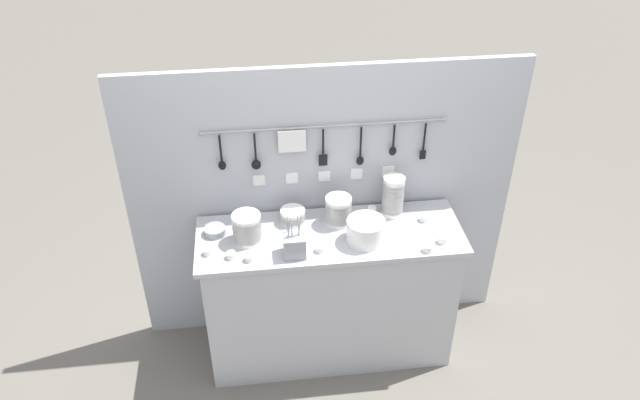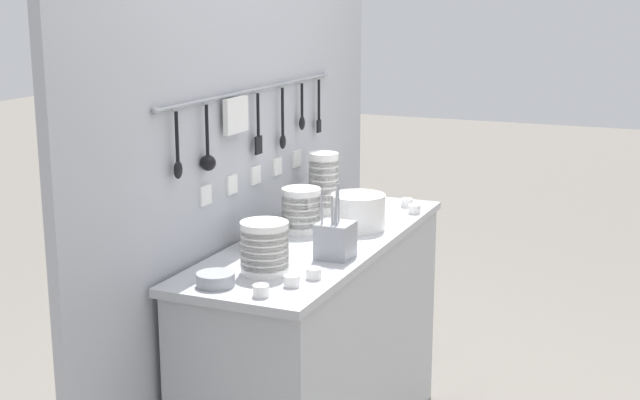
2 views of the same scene
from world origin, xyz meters
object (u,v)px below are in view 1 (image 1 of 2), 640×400
object	(u,v)px
bowl_stack_tall_left	(393,196)
cup_edge_far	(208,252)
cup_front_right	(231,255)
bowl_stack_short_front	(338,210)
cup_beside_plates	(249,258)
bowl_stack_back_corner	(247,228)
cup_by_caddy	(442,240)
cup_back_left	(372,210)
plate_stack	(366,231)
cup_mid_row	(320,249)
steel_mixing_bowl	(215,231)
cup_edge_near	(424,218)
cup_centre	(428,248)
bowl_stack_wide_centre	(293,216)
cutlery_caddy	(294,245)

from	to	relation	value
bowl_stack_tall_left	cup_edge_far	world-z (taller)	bowl_stack_tall_left
cup_front_right	cup_edge_far	xyz separation A→B (m)	(-0.13, 0.05, 0.00)
bowl_stack_short_front	cup_edge_far	distance (m)	0.78
bowl_stack_tall_left	cup_beside_plates	world-z (taller)	bowl_stack_tall_left
bowl_stack_back_corner	bowl_stack_short_front	world-z (taller)	bowl_stack_back_corner
cup_by_caddy	cup_back_left	distance (m)	0.47
cup_edge_far	plate_stack	bearing A→B (deg)	0.90
bowl_stack_short_front	cup_mid_row	distance (m)	0.29
bowl_stack_back_corner	steel_mixing_bowl	bearing A→B (deg)	155.95
cup_beside_plates	cup_edge_near	xyz separation A→B (m)	(1.04, 0.24, 0.00)
cup_by_caddy	cup_centre	bearing A→B (deg)	-147.09
cup_centre	plate_stack	bearing A→B (deg)	157.72
cup_centre	cup_mid_row	distance (m)	0.60
bowl_stack_tall_left	steel_mixing_bowl	world-z (taller)	bowl_stack_tall_left
bowl_stack_back_corner	cup_back_left	xyz separation A→B (m)	(0.75, 0.18, -0.07)
bowl_stack_wide_centre	bowl_stack_short_front	xyz separation A→B (m)	(0.26, -0.04, 0.04)
bowl_stack_short_front	cup_mid_row	size ratio (longest dim) A/B	3.37
cup_beside_plates	cup_edge_near	distance (m)	1.06
cup_beside_plates	bowl_stack_tall_left	bearing A→B (deg)	20.92
bowl_stack_tall_left	cup_centre	xyz separation A→B (m)	(0.12, -0.37, -0.11)
cup_back_left	cup_mid_row	bearing A→B (deg)	-137.25
steel_mixing_bowl	cup_centre	bearing A→B (deg)	-14.37
cup_edge_near	bowl_stack_tall_left	bearing A→B (deg)	152.70
plate_stack	cup_back_left	size ratio (longest dim) A/B	4.21
cup_edge_far	cup_by_caddy	bearing A→B (deg)	-2.38
cup_centre	cup_edge_near	xyz separation A→B (m)	(0.05, 0.28, 0.00)
cup_by_caddy	cup_beside_plates	world-z (taller)	same
plate_stack	cup_edge_near	world-z (taller)	plate_stack
bowl_stack_tall_left	bowl_stack_short_front	xyz separation A→B (m)	(-0.33, -0.05, -0.04)
cup_centre	cup_edge_far	bearing A→B (deg)	174.32
bowl_stack_short_front	cup_by_caddy	xyz separation A→B (m)	(0.56, -0.26, -0.07)
cup_beside_plates	cup_edge_near	size ratio (longest dim) A/B	1.00
plate_stack	cup_mid_row	distance (m)	0.28
cup_edge_far	bowl_stack_wide_centre	bearing A→B (deg)	26.21
bowl_stack_tall_left	bowl_stack_wide_centre	size ratio (longest dim) A/B	1.75
steel_mixing_bowl	cup_centre	world-z (taller)	steel_mixing_bowl
cup_by_caddy	bowl_stack_tall_left	bearing A→B (deg)	126.45
bowl_stack_short_front	bowl_stack_wide_centre	bearing A→B (deg)	171.82
steel_mixing_bowl	cup_front_right	bearing A→B (deg)	-68.21
cup_edge_far	cup_edge_near	bearing A→B (deg)	7.17
cup_by_caddy	cup_edge_far	world-z (taller)	same
bowl_stack_back_corner	cup_front_right	distance (m)	0.19
steel_mixing_bowl	cup_by_caddy	world-z (taller)	steel_mixing_bowl
bowl_stack_wide_centre	steel_mixing_bowl	distance (m)	0.46
cup_by_caddy	cup_beside_plates	distance (m)	1.09
cup_back_left	cup_mid_row	size ratio (longest dim) A/B	1.00
cup_by_caddy	cutlery_caddy	bearing A→B (deg)	-179.89
cup_beside_plates	cup_mid_row	world-z (taller)	same
steel_mixing_bowl	cup_beside_plates	world-z (taller)	steel_mixing_bowl
cup_beside_plates	cup_edge_far	xyz separation A→B (m)	(-0.22, 0.08, 0.00)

